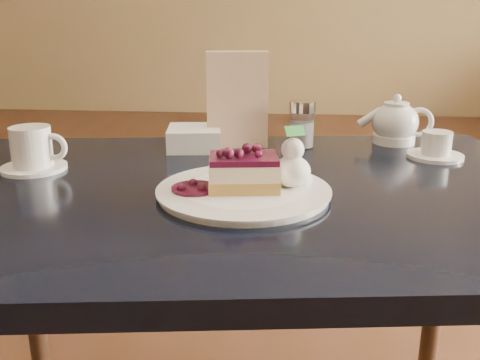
# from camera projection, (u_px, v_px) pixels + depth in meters

# --- Properties ---
(main_table) EXTENTS (1.27, 0.93, 0.74)m
(main_table) POSITION_uv_depth(u_px,v_px,m) (242.00, 226.00, 0.99)
(main_table) COLOR black
(main_table) RESTS_ON ground
(dessert_plate) EXTENTS (0.29, 0.29, 0.01)m
(dessert_plate) POSITION_uv_depth(u_px,v_px,m) (244.00, 192.00, 0.92)
(dessert_plate) COLOR white
(dessert_plate) RESTS_ON main_table
(cheesecake_slice) EXTENTS (0.13, 0.10, 0.06)m
(cheesecake_slice) POSITION_uv_depth(u_px,v_px,m) (244.00, 172.00, 0.90)
(cheesecake_slice) COLOR #C38845
(cheesecake_slice) RESTS_ON dessert_plate
(whipped_cream) EXTENTS (0.06, 0.06, 0.06)m
(whipped_cream) POSITION_uv_depth(u_px,v_px,m) (292.00, 171.00, 0.92)
(whipped_cream) COLOR white
(whipped_cream) RESTS_ON dessert_plate
(berry_sauce) EXTENTS (0.08, 0.08, 0.01)m
(berry_sauce) POSITION_uv_depth(u_px,v_px,m) (194.00, 189.00, 0.90)
(berry_sauce) COLOR #400F2D
(berry_sauce) RESTS_ON dessert_plate
(coffee_set) EXTENTS (0.14, 0.13, 0.09)m
(coffee_set) POSITION_uv_depth(u_px,v_px,m) (33.00, 151.00, 1.05)
(coffee_set) COLOR white
(coffee_set) RESTS_ON main_table
(tea_set) EXTENTS (0.23, 0.24, 0.10)m
(tea_set) POSITION_uv_depth(u_px,v_px,m) (402.00, 128.00, 1.24)
(tea_set) COLOR white
(tea_set) RESTS_ON main_table
(menu_card) EXTENTS (0.14, 0.05, 0.22)m
(menu_card) POSITION_uv_depth(u_px,v_px,m) (237.00, 100.00, 1.21)
(menu_card) COLOR white
(menu_card) RESTS_ON main_table
(sugar_shaker) EXTENTS (0.06, 0.06, 0.11)m
(sugar_shaker) POSITION_uv_depth(u_px,v_px,m) (302.00, 124.00, 1.22)
(sugar_shaker) COLOR white
(sugar_shaker) RESTS_ON main_table
(napkin_stack) EXTENTS (0.13, 0.13, 0.05)m
(napkin_stack) POSITION_uv_depth(u_px,v_px,m) (194.00, 138.00, 1.22)
(napkin_stack) COLOR white
(napkin_stack) RESTS_ON main_table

